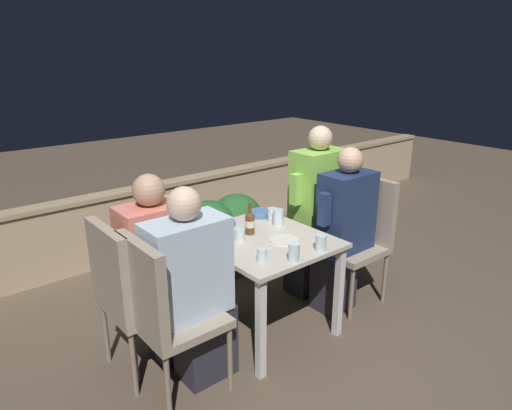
# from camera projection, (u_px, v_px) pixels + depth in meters

# --- Properties ---
(ground_plane) EXTENTS (16.00, 16.00, 0.00)m
(ground_plane) POSITION_uv_depth(u_px,v_px,m) (262.00, 327.00, 3.35)
(ground_plane) COLOR brown
(parapet_wall) EXTENTS (9.00, 0.18, 0.69)m
(parapet_wall) POSITION_uv_depth(u_px,v_px,m) (148.00, 218.00, 4.52)
(parapet_wall) COLOR tan
(parapet_wall) RESTS_ON ground_plane
(dining_table) EXTENTS (0.81, 0.91, 0.71)m
(dining_table) POSITION_uv_depth(u_px,v_px,m) (262.00, 251.00, 3.15)
(dining_table) COLOR #BCB2A3
(dining_table) RESTS_ON ground_plane
(planter_hedge) EXTENTS (1.08, 0.47, 0.72)m
(planter_hedge) POSITION_uv_depth(u_px,v_px,m) (209.00, 236.00, 3.95)
(planter_hedge) COLOR brown
(planter_hedge) RESTS_ON ground_plane
(chair_left_near) EXTENTS (0.47, 0.47, 1.00)m
(chair_left_near) POSITION_uv_depth(u_px,v_px,m) (160.00, 306.00, 2.51)
(chair_left_near) COLOR gray
(chair_left_near) RESTS_ON ground_plane
(person_blue_shirt) EXTENTS (0.52, 0.26, 1.24)m
(person_blue_shirt) POSITION_uv_depth(u_px,v_px,m) (194.00, 289.00, 2.63)
(person_blue_shirt) COLOR #282833
(person_blue_shirt) RESTS_ON ground_plane
(chair_left_far) EXTENTS (0.47, 0.47, 1.00)m
(chair_left_far) POSITION_uv_depth(u_px,v_px,m) (128.00, 288.00, 2.70)
(chair_left_far) COLOR gray
(chair_left_far) RESTS_ON ground_plane
(person_coral_top) EXTENTS (0.48, 0.26, 1.25)m
(person_coral_top) POSITION_uv_depth(u_px,v_px,m) (160.00, 270.00, 2.82)
(person_coral_top) COLOR #282833
(person_coral_top) RESTS_ON ground_plane
(chair_right_near) EXTENTS (0.47, 0.47, 1.00)m
(chair_right_near) POSITION_uv_depth(u_px,v_px,m) (360.00, 229.00, 3.59)
(chair_right_near) COLOR gray
(chair_right_near) RESTS_ON ground_plane
(person_navy_jumper) EXTENTS (0.49, 0.26, 1.27)m
(person_navy_jumper) POSITION_uv_depth(u_px,v_px,m) (343.00, 230.00, 3.45)
(person_navy_jumper) COLOR #282833
(person_navy_jumper) RESTS_ON ground_plane
(chair_right_far) EXTENTS (0.47, 0.47, 1.00)m
(chair_right_far) POSITION_uv_depth(u_px,v_px,m) (331.00, 217.00, 3.85)
(chair_right_far) COLOR gray
(chair_right_far) RESTS_ON ground_plane
(person_green_blouse) EXTENTS (0.50, 0.26, 1.38)m
(person_green_blouse) POSITION_uv_depth(u_px,v_px,m) (314.00, 211.00, 3.69)
(person_green_blouse) COLOR #282833
(person_green_blouse) RESTS_ON ground_plane
(beer_bottle) EXTENTS (0.07, 0.07, 0.22)m
(beer_bottle) POSITION_uv_depth(u_px,v_px,m) (250.00, 222.00, 3.17)
(beer_bottle) COLOR brown
(beer_bottle) RESTS_ON dining_table
(plate_0) EXTENTS (0.20, 0.20, 0.01)m
(plate_0) POSITION_uv_depth(u_px,v_px,m) (284.00, 240.00, 3.08)
(plate_0) COLOR silver
(plate_0) RESTS_ON dining_table
(bowl_0) EXTENTS (0.15, 0.15, 0.03)m
(bowl_0) POSITION_uv_depth(u_px,v_px,m) (226.00, 223.00, 3.34)
(bowl_0) COLOR #4C709E
(bowl_0) RESTS_ON dining_table
(bowl_1) EXTENTS (0.17, 0.17, 0.05)m
(bowl_1) POSITION_uv_depth(u_px,v_px,m) (260.00, 213.00, 3.53)
(bowl_1) COLOR #4C709E
(bowl_1) RESTS_ON dining_table
(glass_cup_0) EXTENTS (0.07, 0.07, 0.10)m
(glass_cup_0) POSITION_uv_depth(u_px,v_px,m) (321.00, 243.00, 2.91)
(glass_cup_0) COLOR silver
(glass_cup_0) RESTS_ON dining_table
(glass_cup_1) EXTENTS (0.08, 0.08, 0.10)m
(glass_cup_1) POSITION_uv_depth(u_px,v_px,m) (273.00, 215.00, 3.42)
(glass_cup_1) COLOR silver
(glass_cup_1) RESTS_ON dining_table
(glass_cup_2) EXTENTS (0.07, 0.07, 0.12)m
(glass_cup_2) POSITION_uv_depth(u_px,v_px,m) (294.00, 252.00, 2.76)
(glass_cup_2) COLOR silver
(glass_cup_2) RESTS_ON dining_table
(glass_cup_3) EXTENTS (0.07, 0.07, 0.08)m
(glass_cup_3) POSITION_uv_depth(u_px,v_px,m) (240.00, 235.00, 3.07)
(glass_cup_3) COLOR silver
(glass_cup_3) RESTS_ON dining_table
(glass_cup_4) EXTENTS (0.08, 0.08, 0.12)m
(glass_cup_4) POSITION_uv_depth(u_px,v_px,m) (278.00, 217.00, 3.33)
(glass_cup_4) COLOR silver
(glass_cup_4) RESTS_ON dining_table
(glass_cup_5) EXTENTS (0.06, 0.06, 0.08)m
(glass_cup_5) POSITION_uv_depth(u_px,v_px,m) (262.00, 255.00, 2.77)
(glass_cup_5) COLOR silver
(glass_cup_5) RESTS_ON dining_table
(fork_0) EXTENTS (0.17, 0.04, 0.01)m
(fork_0) POSITION_uv_depth(u_px,v_px,m) (263.00, 249.00, 2.93)
(fork_0) COLOR silver
(fork_0) RESTS_ON dining_table
(potted_plant) EXTENTS (0.39, 0.39, 0.75)m
(potted_plant) POSITION_uv_depth(u_px,v_px,m) (325.00, 209.00, 4.43)
(potted_plant) COLOR #9E5638
(potted_plant) RESTS_ON ground_plane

